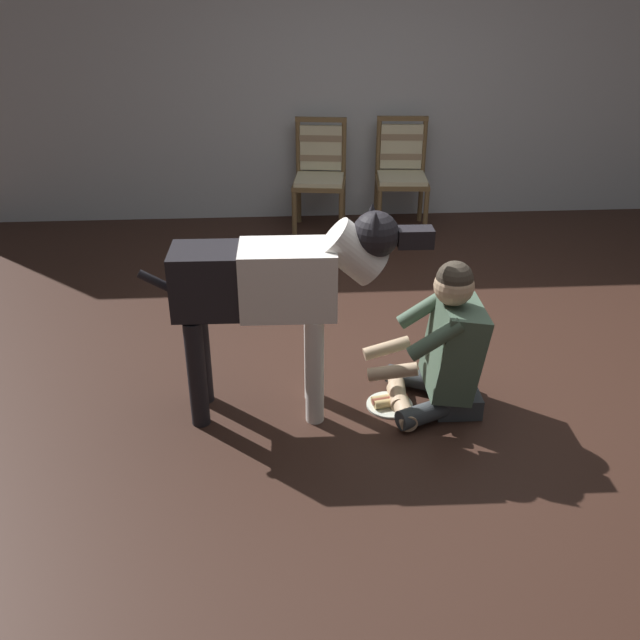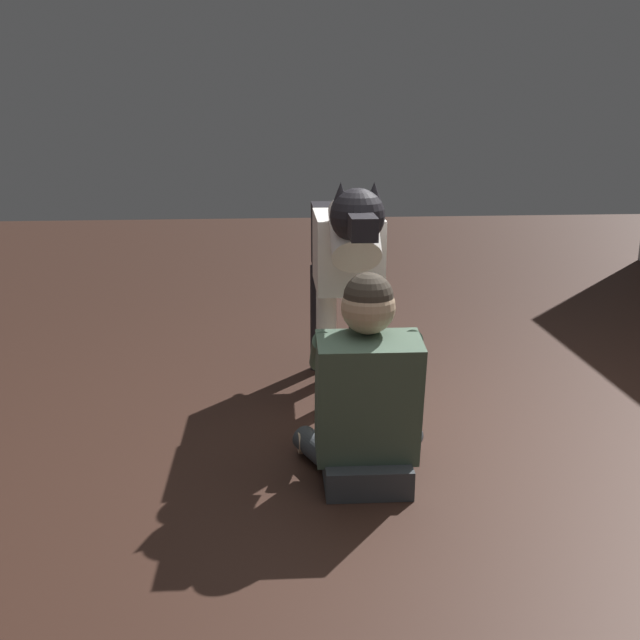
{
  "view_description": "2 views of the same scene",
  "coord_description": "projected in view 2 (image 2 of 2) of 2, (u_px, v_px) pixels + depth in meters",
  "views": [
    {
      "loc": [
        -0.89,
        -3.64,
        2.21
      ],
      "look_at": [
        -0.7,
        -0.59,
        0.63
      ],
      "focal_mm": 38.82,
      "sensor_mm": 36.0,
      "label": 1
    },
    {
      "loc": [
        2.69,
        -0.85,
        1.47
      ],
      "look_at": [
        -0.32,
        -0.62,
        0.59
      ],
      "focal_mm": 41.58,
      "sensor_mm": 36.0,
      "label": 2
    }
  ],
  "objects": [
    {
      "name": "ground_plane",
      "position": [
        476.0,
        476.0,
        3.05
      ],
      "size": [
        14.56,
        14.56,
        0.0
      ],
      "primitive_type": "plane",
      "color": "#362018"
    },
    {
      "name": "large_dog",
      "position": [
        346.0,
        256.0,
        3.68
      ],
      "size": [
        1.48,
        0.33,
        1.16
      ],
      "color": "white",
      "rests_on": "ground"
    },
    {
      "name": "hot_dog_on_plate",
      "position": [
        357.0,
        442.0,
        3.3
      ],
      "size": [
        0.26,
        0.26,
        0.06
      ],
      "color": "silver",
      "rests_on": "ground"
    },
    {
      "name": "person_sitting_on_floor",
      "position": [
        366.0,
        397.0,
        2.94
      ],
      "size": [
        0.64,
        0.58,
        0.86
      ],
      "color": "#393E42",
      "rests_on": "ground"
    }
  ]
}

